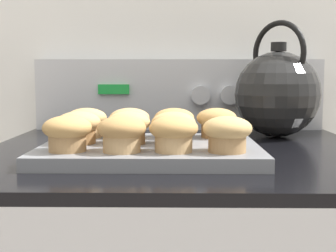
% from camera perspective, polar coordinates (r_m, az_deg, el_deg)
% --- Properties ---
extents(wall_back, '(8.00, 0.05, 2.40)m').
position_cam_1_polar(wall_back, '(1.27, 1.31, 12.39)').
color(wall_back, silver).
rests_on(wall_back, ground_plane).
extents(control_panel, '(0.73, 0.07, 0.18)m').
position_cam_1_polar(control_panel, '(1.21, 1.46, 3.87)').
color(control_panel, '#B7BABF').
rests_on(control_panel, stove_range).
extents(muffin_pan, '(0.37, 0.29, 0.02)m').
position_cam_1_polar(muffin_pan, '(0.81, -2.16, -2.94)').
color(muffin_pan, slate).
rests_on(muffin_pan, stove_range).
extents(muffin_r0_c0, '(0.08, 0.08, 0.06)m').
position_cam_1_polar(muffin_r0_c0, '(0.75, -12.19, -0.74)').
color(muffin_r0_c0, '#A37A4C').
rests_on(muffin_r0_c0, muffin_pan).
extents(muffin_r0_c1, '(0.08, 0.08, 0.06)m').
position_cam_1_polar(muffin_r0_c1, '(0.73, -5.67, -0.82)').
color(muffin_r0_c1, tan).
rests_on(muffin_r0_c1, muffin_pan).
extents(muffin_r0_c2, '(0.08, 0.08, 0.06)m').
position_cam_1_polar(muffin_r0_c2, '(0.73, 0.69, -0.81)').
color(muffin_r0_c2, tan).
rests_on(muffin_r0_c2, muffin_pan).
extents(muffin_r0_c3, '(0.08, 0.08, 0.06)m').
position_cam_1_polar(muffin_r0_c3, '(0.73, 7.23, -0.82)').
color(muffin_r0_c3, '#A37A4C').
rests_on(muffin_r0_c3, muffin_pan).
extents(muffin_r1_c0, '(0.08, 0.08, 0.06)m').
position_cam_1_polar(muffin_r1_c0, '(0.83, -10.84, -0.03)').
color(muffin_r1_c0, olive).
rests_on(muffin_r1_c0, muffin_pan).
extents(muffin_r1_c1, '(0.08, 0.08, 0.06)m').
position_cam_1_polar(muffin_r1_c1, '(0.81, -4.87, -0.04)').
color(muffin_r1_c1, '#A37A4C').
rests_on(muffin_r1_c1, muffin_pan).
extents(muffin_r1_c2, '(0.08, 0.08, 0.06)m').
position_cam_1_polar(muffin_r1_c2, '(0.81, 0.67, -0.08)').
color(muffin_r1_c2, olive).
rests_on(muffin_r1_c2, muffin_pan).
extents(muffin_r2_c0, '(0.08, 0.08, 0.06)m').
position_cam_1_polar(muffin_r2_c0, '(0.91, -9.89, 0.54)').
color(muffin_r2_c0, tan).
rests_on(muffin_r2_c0, muffin_pan).
extents(muffin_r2_c1, '(0.08, 0.08, 0.06)m').
position_cam_1_polar(muffin_r2_c1, '(0.89, -4.71, 0.55)').
color(muffin_r2_c1, '#A37A4C').
rests_on(muffin_r2_c1, muffin_pan).
extents(muffin_r2_c2, '(0.08, 0.08, 0.06)m').
position_cam_1_polar(muffin_r2_c2, '(0.89, 0.75, 0.53)').
color(muffin_r2_c2, '#A37A4C').
rests_on(muffin_r2_c2, muffin_pan).
extents(muffin_r2_c3, '(0.08, 0.08, 0.06)m').
position_cam_1_polar(muffin_r2_c3, '(0.90, 5.95, 0.54)').
color(muffin_r2_c3, olive).
rests_on(muffin_r2_c3, muffin_pan).
extents(tea_kettle, '(0.19, 0.21, 0.26)m').
position_cam_1_polar(tea_kettle, '(1.09, 13.14, 3.99)').
color(tea_kettle, black).
rests_on(tea_kettle, stove_range).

